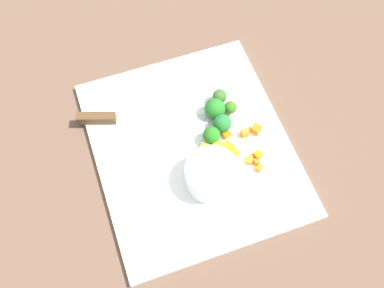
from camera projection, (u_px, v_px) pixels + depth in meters
name	position (u px, v px, depth m)	size (l,w,h in m)	color
ground_plane	(192.00, 149.00, 0.87)	(4.00, 4.00, 0.00)	brown
cutting_board	(192.00, 148.00, 0.87)	(0.42, 0.36, 0.01)	white
prep_bowl	(212.00, 175.00, 0.81)	(0.10, 0.10, 0.05)	white
chef_knife	(121.00, 119.00, 0.88)	(0.11, 0.28, 0.02)	silver
carrot_dice_0	(249.00, 160.00, 0.84)	(0.01, 0.01, 0.01)	orange
carrot_dice_1	(245.00, 133.00, 0.87)	(0.01, 0.01, 0.02)	orange
carrot_dice_2	(258.00, 155.00, 0.84)	(0.01, 0.01, 0.01)	orange
carrot_dice_3	(227.00, 153.00, 0.85)	(0.01, 0.01, 0.01)	orange
carrot_dice_4	(256.00, 162.00, 0.84)	(0.01, 0.01, 0.01)	orange
carrot_dice_5	(227.00, 135.00, 0.87)	(0.01, 0.01, 0.01)	orange
carrot_dice_6	(259.00, 168.00, 0.83)	(0.01, 0.01, 0.01)	orange
carrot_dice_7	(256.00, 129.00, 0.87)	(0.02, 0.02, 0.02)	orange
pepper_dice_0	(234.00, 154.00, 0.84)	(0.02, 0.02, 0.02)	yellow
pepper_dice_1	(213.00, 144.00, 0.86)	(0.01, 0.01, 0.01)	yellow
pepper_dice_2	(205.00, 148.00, 0.85)	(0.01, 0.02, 0.02)	yellow
pepper_dice_3	(219.00, 149.00, 0.85)	(0.02, 0.02, 0.02)	yellow
pepper_dice_4	(228.00, 149.00, 0.85)	(0.02, 0.02, 0.02)	yellow
broccoli_floret_0	(230.00, 108.00, 0.88)	(0.03, 0.03, 0.03)	#96B05D
broccoli_floret_1	(222.00, 123.00, 0.86)	(0.04, 0.04, 0.04)	#97B767
broccoli_floret_2	(220.00, 97.00, 0.89)	(0.03, 0.03, 0.04)	#87AE60
broccoli_floret_3	(211.00, 134.00, 0.85)	(0.03, 0.03, 0.04)	#93C267
broccoli_floret_4	(215.00, 109.00, 0.87)	(0.04, 0.04, 0.04)	#91C157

